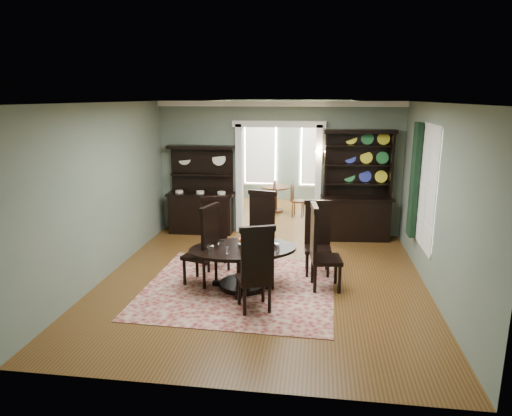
# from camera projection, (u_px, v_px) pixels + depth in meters

# --- Properties ---
(room) EXTENTS (5.51, 6.01, 3.01)m
(room) POSITION_uv_depth(u_px,v_px,m) (263.00, 191.00, 7.50)
(room) COLOR brown
(room) RESTS_ON ground
(parlor) EXTENTS (3.51, 3.50, 3.01)m
(parlor) POSITION_uv_depth(u_px,v_px,m) (286.00, 154.00, 12.80)
(parlor) COLOR brown
(parlor) RESTS_ON ground
(doorway_trim) EXTENTS (2.08, 0.25, 2.57)m
(doorway_trim) POSITION_uv_depth(u_px,v_px,m) (279.00, 163.00, 10.34)
(doorway_trim) COLOR white
(doorway_trim) RESTS_ON floor
(right_window) EXTENTS (0.15, 1.47, 2.12)m
(right_window) POSITION_uv_depth(u_px,v_px,m) (421.00, 184.00, 7.99)
(right_window) COLOR white
(right_window) RESTS_ON wall_right
(wall_sconce) EXTENTS (0.27, 0.21, 0.21)m
(wall_sconce) POSITION_uv_depth(u_px,v_px,m) (321.00, 153.00, 10.00)
(wall_sconce) COLOR #B87C31
(wall_sconce) RESTS_ON back_wall_right
(rug) EXTENTS (3.17, 3.04, 0.01)m
(rug) POSITION_uv_depth(u_px,v_px,m) (240.00, 287.00, 7.60)
(rug) COLOR maroon
(rug) RESTS_ON floor
(dining_table) EXTENTS (2.03, 2.03, 0.70)m
(dining_table) POSITION_uv_depth(u_px,v_px,m) (243.00, 260.00, 7.48)
(dining_table) COLOR black
(dining_table) RESTS_ON rug
(centerpiece) EXTENTS (1.28, 0.82, 0.21)m
(centerpiece) POSITION_uv_depth(u_px,v_px,m) (246.00, 242.00, 7.51)
(centerpiece) COLOR silver
(centerpiece) RESTS_ON dining_table
(chair_far_left) EXTENTS (0.62, 0.61, 1.32)m
(chair_far_left) POSITION_uv_depth(u_px,v_px,m) (215.00, 231.00, 8.39)
(chair_far_left) COLOR black
(chair_far_left) RESTS_ON rug
(chair_far_mid) EXTENTS (0.63, 0.61, 1.41)m
(chair_far_mid) POSITION_uv_depth(u_px,v_px,m) (260.00, 226.00, 8.49)
(chair_far_mid) COLOR black
(chair_far_mid) RESTS_ON rug
(chair_far_right) EXTENTS (0.51, 0.48, 1.31)m
(chair_far_right) POSITION_uv_depth(u_px,v_px,m) (318.00, 235.00, 8.13)
(chair_far_right) COLOR black
(chair_far_right) RESTS_ON rug
(chair_end_left) EXTENTS (0.62, 0.64, 1.39)m
(chair_end_left) POSITION_uv_depth(u_px,v_px,m) (206.00, 243.00, 7.55)
(chair_end_left) COLOR black
(chair_end_left) RESTS_ON rug
(chair_end_right) EXTENTS (0.56, 0.58, 1.42)m
(chair_end_right) POSITION_uv_depth(u_px,v_px,m) (319.00, 245.00, 7.39)
(chair_end_right) COLOR black
(chair_end_right) RESTS_ON rug
(chair_near) EXTENTS (0.64, 0.62, 1.35)m
(chair_near) POSITION_uv_depth(u_px,v_px,m) (256.00, 267.00, 6.55)
(chair_near) COLOR black
(chair_near) RESTS_ON rug
(sideboard) EXTENTS (1.55, 0.59, 2.02)m
(sideboard) POSITION_uv_depth(u_px,v_px,m) (201.00, 203.00, 10.56)
(sideboard) COLOR black
(sideboard) RESTS_ON floor
(welsh_dresser) EXTENTS (1.59, 0.70, 2.41)m
(welsh_dresser) POSITION_uv_depth(u_px,v_px,m) (356.00, 200.00, 10.03)
(welsh_dresser) COLOR black
(welsh_dresser) RESTS_ON floor
(parlor_table) EXTENTS (0.76, 0.76, 0.71)m
(parlor_table) POSITION_uv_depth(u_px,v_px,m) (276.00, 195.00, 12.50)
(parlor_table) COLOR #4F2916
(parlor_table) RESTS_ON parlor_floor
(parlor_chair_left) EXTENTS (0.39, 0.38, 0.91)m
(parlor_chair_left) POSITION_uv_depth(u_px,v_px,m) (271.00, 197.00, 12.21)
(parlor_chair_left) COLOR #4F2916
(parlor_chair_left) RESTS_ON parlor_floor
(parlor_chair_right) EXTENTS (0.39, 0.38, 0.87)m
(parlor_chair_right) POSITION_uv_depth(u_px,v_px,m) (296.00, 199.00, 12.02)
(parlor_chair_right) COLOR #4F2916
(parlor_chair_right) RESTS_ON parlor_floor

